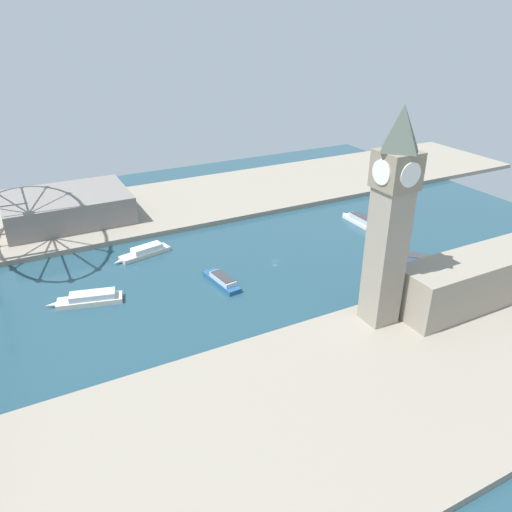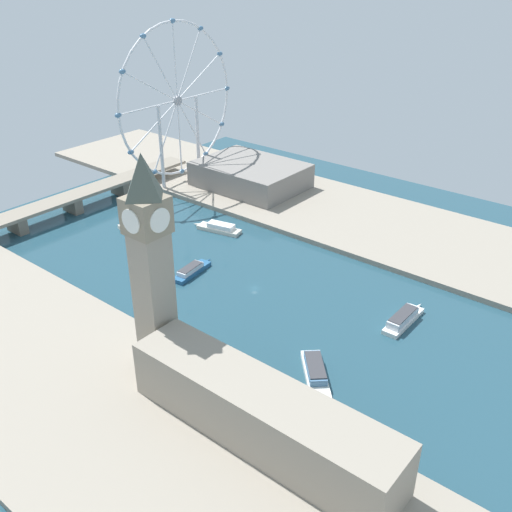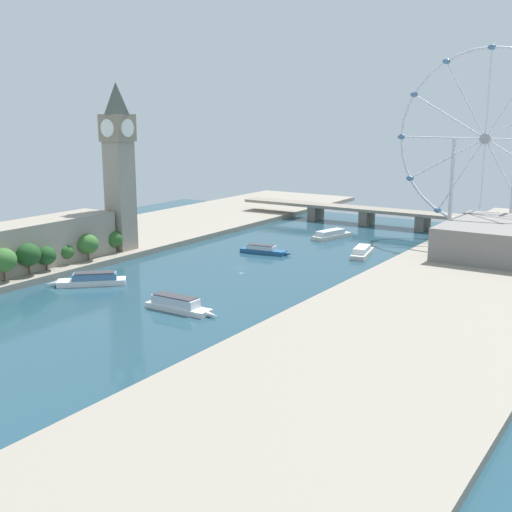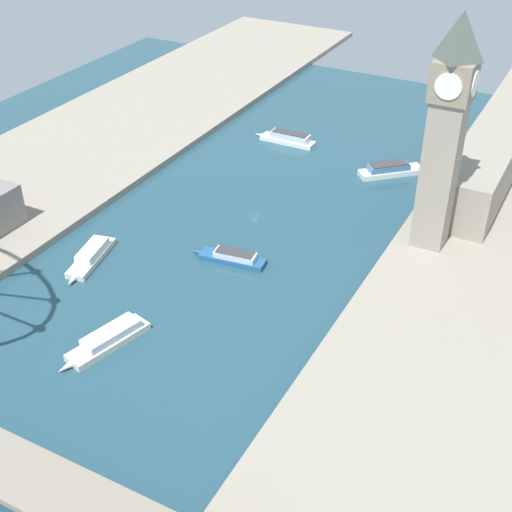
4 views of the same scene
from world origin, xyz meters
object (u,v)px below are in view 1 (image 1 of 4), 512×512
object	(u,v)px
tour_boat_0	(361,220)
riverside_hall	(67,207)
clock_tower	(390,218)
tour_boat_4	(221,280)
tour_boat_1	(90,299)
tour_boat_3	(416,261)
parliament_block	(495,273)
tour_boat_2	(145,252)

from	to	relation	value
tour_boat_0	riverside_hall	bearing A→B (deg)	62.21
clock_tower	riverside_hall	size ratio (longest dim) A/B	1.21
riverside_hall	tour_boat_4	distance (m)	123.66
tour_boat_1	tour_boat_4	bearing A→B (deg)	-176.33
clock_tower	tour_boat_3	world-z (taller)	clock_tower
parliament_block	riverside_hall	size ratio (longest dim) A/B	1.42
riverside_hall	clock_tower	bearing A→B (deg)	-150.99
riverside_hall	tour_boat_4	size ratio (longest dim) A/B	2.40
clock_tower	riverside_hall	bearing A→B (deg)	29.01
tour_boat_2	tour_boat_4	xyz separation A→B (m)	(-47.25, -24.04, -0.15)
tour_boat_3	tour_boat_0	bearing A→B (deg)	128.02
tour_boat_1	tour_boat_3	world-z (taller)	tour_boat_3
parliament_block	riverside_hall	bearing A→B (deg)	40.56
tour_boat_0	tour_boat_2	distance (m)	132.11
tour_boat_1	tour_boat_2	world-z (taller)	tour_boat_2
clock_tower	tour_boat_2	distance (m)	136.66
tour_boat_2	parliament_block	bearing A→B (deg)	124.77
tour_boat_3	tour_boat_2	bearing A→B (deg)	-164.80
tour_boat_1	tour_boat_4	size ratio (longest dim) A/B	1.12
riverside_hall	tour_boat_1	size ratio (longest dim) A/B	2.14
clock_tower	tour_boat_4	world-z (taller)	clock_tower
parliament_block	tour_boat_1	xyz separation A→B (m)	(81.23, 162.23, -11.63)
riverside_hall	tour_boat_3	xyz separation A→B (m)	(-140.36, -150.06, -8.88)
tour_boat_1	tour_boat_4	distance (m)	60.79
parliament_block	tour_boat_3	world-z (taller)	parliament_block
parliament_block	tour_boat_3	bearing A→B (deg)	7.15
parliament_block	tour_boat_1	bearing A→B (deg)	63.40
riverside_hall	tour_boat_2	bearing A→B (deg)	-155.96
clock_tower	tour_boat_2	size ratio (longest dim) A/B	2.69
tour_boat_1	tour_boat_3	bearing A→B (deg)	-179.92
riverside_hall	tour_boat_0	bearing A→B (deg)	-117.60
clock_tower	tour_boat_2	xyz separation A→B (m)	(109.35, 67.61, -46.33)
clock_tower	tour_boat_2	world-z (taller)	clock_tower
riverside_hall	tour_boat_3	world-z (taller)	riverside_hall
tour_boat_2	tour_boat_0	bearing A→B (deg)	159.25
parliament_block	tour_boat_4	size ratio (longest dim) A/B	3.40
riverside_hall	tour_boat_4	bearing A→B (deg)	-154.70
parliament_block	tour_boat_2	distance (m)	172.83
tour_boat_4	tour_boat_0	bearing A→B (deg)	-82.71
parliament_block	tour_boat_3	distance (m)	42.87
tour_boat_1	tour_boat_3	xyz separation A→B (m)	(-40.23, -157.09, 0.19)
parliament_block	tour_boat_4	world-z (taller)	parliament_block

